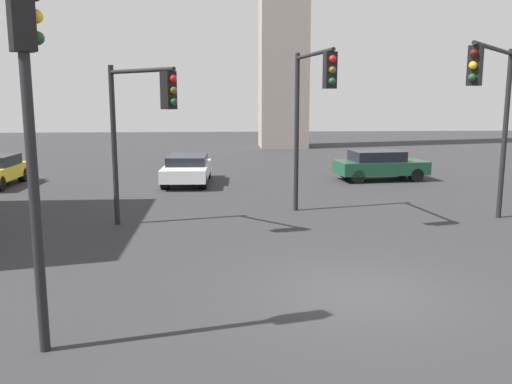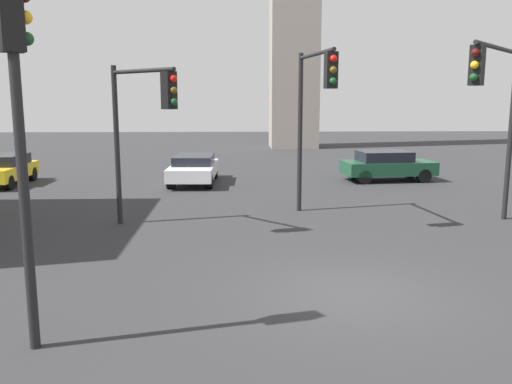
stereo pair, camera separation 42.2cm
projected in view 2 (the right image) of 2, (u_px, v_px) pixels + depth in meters
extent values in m
plane|color=#2D2D30|center=(353.00, 294.00, 10.84)|extent=(103.61, 103.61, 0.00)
cylinder|color=black|center=(300.00, 134.00, 18.35)|extent=(0.16, 0.16, 5.36)
cylinder|color=black|center=(316.00, 54.00, 16.23)|extent=(0.61, 3.45, 0.12)
cube|color=black|center=(331.00, 70.00, 14.89)|extent=(0.36, 0.36, 1.00)
sphere|color=red|center=(334.00, 59.00, 14.64)|extent=(0.20, 0.20, 0.20)
sphere|color=#594714|center=(333.00, 70.00, 14.69)|extent=(0.20, 0.20, 0.20)
sphere|color=#14471E|center=(333.00, 81.00, 14.74)|extent=(0.20, 0.20, 0.20)
cylinder|color=black|center=(510.00, 136.00, 17.03)|extent=(0.16, 0.16, 5.39)
cylinder|color=black|center=(499.00, 48.00, 14.90)|extent=(2.89, 3.39, 0.12)
cube|color=black|center=(477.00, 65.00, 13.51)|extent=(0.45, 0.45, 1.00)
sphere|color=#4C0F0C|center=(475.00, 53.00, 13.30)|extent=(0.20, 0.20, 0.20)
sphere|color=yellow|center=(475.00, 65.00, 13.35)|extent=(0.20, 0.20, 0.20)
sphere|color=#14471E|center=(474.00, 77.00, 13.41)|extent=(0.20, 0.20, 0.20)
cylinder|color=black|center=(117.00, 146.00, 16.48)|extent=(0.16, 0.16, 4.84)
cylinder|color=black|center=(142.00, 71.00, 15.12)|extent=(2.12, 2.16, 0.12)
cube|color=black|center=(169.00, 90.00, 14.40)|extent=(0.45, 0.45, 1.00)
sphere|color=red|center=(173.00, 79.00, 14.21)|extent=(0.20, 0.20, 0.20)
sphere|color=#594714|center=(174.00, 90.00, 14.26)|extent=(0.20, 0.20, 0.20)
sphere|color=#14471E|center=(174.00, 102.00, 14.32)|extent=(0.20, 0.20, 0.20)
cylinder|color=black|center=(23.00, 174.00, 8.03)|extent=(0.16, 0.16, 5.54)
cube|color=black|center=(10.00, 16.00, 7.64)|extent=(0.44, 0.44, 1.00)
sphere|color=yellow|center=(25.00, 17.00, 7.75)|extent=(0.20, 0.20, 0.20)
sphere|color=#14471E|center=(27.00, 39.00, 7.80)|extent=(0.20, 0.20, 0.20)
cube|color=silver|center=(194.00, 170.00, 24.70)|extent=(2.12, 4.67, 0.56)
cube|color=black|center=(194.00, 160.00, 24.85)|extent=(1.81, 2.64, 0.44)
cylinder|color=black|center=(208.00, 182.00, 23.21)|extent=(0.37, 0.65, 0.63)
cylinder|color=black|center=(171.00, 182.00, 23.21)|extent=(0.37, 0.65, 0.63)
cylinder|color=black|center=(214.00, 172.00, 26.29)|extent=(0.37, 0.65, 0.63)
cylinder|color=black|center=(181.00, 172.00, 26.29)|extent=(0.37, 0.65, 0.63)
cube|color=#19472D|center=(388.00, 168.00, 25.40)|extent=(4.38, 2.32, 0.61)
cube|color=black|center=(384.00, 157.00, 25.28)|extent=(2.51, 1.90, 0.52)
cylinder|color=black|center=(410.00, 171.00, 26.41)|extent=(0.67, 0.41, 0.64)
cylinder|color=black|center=(424.00, 176.00, 24.89)|extent=(0.67, 0.41, 0.64)
cylinder|color=black|center=(353.00, 172.00, 26.02)|extent=(0.67, 0.41, 0.64)
cylinder|color=black|center=(364.00, 177.00, 24.50)|extent=(0.67, 0.41, 0.64)
cube|color=yellow|center=(5.00, 172.00, 24.14)|extent=(1.67, 3.95, 0.58)
cube|color=black|center=(6.00, 160.00, 24.25)|extent=(1.46, 2.21, 0.50)
cylinder|color=black|center=(8.00, 183.00, 22.90)|extent=(0.30, 0.64, 0.64)
cylinder|color=black|center=(32.00, 174.00, 25.54)|extent=(0.30, 0.64, 0.64)
cylinder|color=black|center=(3.00, 174.00, 25.49)|extent=(0.30, 0.64, 0.64)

